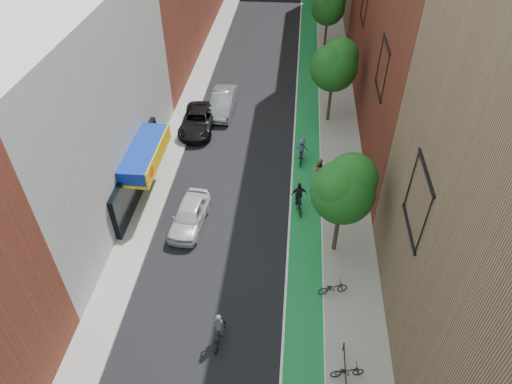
% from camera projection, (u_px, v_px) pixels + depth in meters
% --- Properties ---
extents(bike_lane, '(2.00, 68.00, 0.01)m').
position_uv_depth(bike_lane, '(308.00, 108.00, 38.40)').
color(bike_lane, '#136E2F').
rests_on(bike_lane, ground).
extents(sidewalk_left, '(2.00, 68.00, 0.15)m').
position_uv_depth(sidewalk_left, '(191.00, 101.00, 39.06)').
color(sidewalk_left, gray).
rests_on(sidewalk_left, ground).
extents(sidewalk_right, '(3.00, 68.00, 0.15)m').
position_uv_depth(sidewalk_right, '(338.00, 108.00, 38.17)').
color(sidewalk_right, gray).
rests_on(sidewalk_right, ground).
extents(building_left_white, '(8.00, 20.00, 12.00)m').
position_uv_depth(building_left_white, '(55.00, 109.00, 26.49)').
color(building_left_white, silver).
rests_on(building_left_white, ground).
extents(tree_near, '(3.40, 3.36, 6.42)m').
position_uv_depth(tree_near, '(344.00, 188.00, 23.17)').
color(tree_near, '#332619').
rests_on(tree_near, ground).
extents(tree_mid, '(3.55, 3.53, 6.74)m').
position_uv_depth(tree_mid, '(335.00, 64.00, 33.61)').
color(tree_mid, '#332619').
rests_on(tree_mid, ground).
extents(tree_far, '(3.30, 3.25, 6.21)m').
position_uv_depth(tree_far, '(329.00, 5.00, 44.45)').
color(tree_far, '#332619').
rests_on(tree_far, ground).
extents(parked_car_white, '(2.10, 4.51, 1.49)m').
position_uv_depth(parked_car_white, '(189.00, 215.00, 27.31)').
color(parked_car_white, silver).
rests_on(parked_car_white, ground).
extents(parked_car_black, '(2.52, 5.34, 1.47)m').
position_uv_depth(parked_car_black, '(198.00, 121.00, 35.44)').
color(parked_car_black, black).
rests_on(parked_car_black, ground).
extents(parked_car_silver, '(1.85, 5.08, 1.66)m').
position_uv_depth(parked_car_silver, '(223.00, 102.00, 37.41)').
color(parked_car_silver, gray).
rests_on(parked_car_silver, ground).
extents(cyclist_lead, '(0.82, 1.81, 1.92)m').
position_uv_depth(cyclist_lead, '(219.00, 333.00, 21.38)').
color(cyclist_lead, black).
rests_on(cyclist_lead, ground).
extents(cyclist_lane_near, '(1.01, 1.89, 2.17)m').
position_uv_depth(cyclist_lane_near, '(318.00, 175.00, 29.98)').
color(cyclist_lane_near, black).
rests_on(cyclist_lane_near, ground).
extents(cyclist_lane_mid, '(1.05, 1.99, 2.04)m').
position_uv_depth(cyclist_lane_mid, '(299.00, 200.00, 28.34)').
color(cyclist_lane_mid, black).
rests_on(cyclist_lane_mid, ground).
extents(cyclist_lane_far, '(1.03, 1.84, 1.91)m').
position_uv_depth(cyclist_lane_far, '(301.00, 152.00, 32.11)').
color(cyclist_lane_far, black).
rests_on(cyclist_lane_far, ground).
extents(parked_bike_near, '(1.60, 0.81, 0.80)m').
position_uv_depth(parked_bike_near, '(347.00, 371.00, 20.02)').
color(parked_bike_near, black).
rests_on(parked_bike_near, sidewalk_right).
extents(parked_bike_far, '(1.67, 0.97, 0.83)m').
position_uv_depth(parked_bike_far, '(333.00, 288.00, 23.45)').
color(parked_bike_far, black).
rests_on(parked_bike_far, sidewalk_right).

